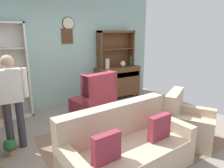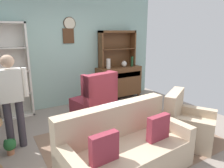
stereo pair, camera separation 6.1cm
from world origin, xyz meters
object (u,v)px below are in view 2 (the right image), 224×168
at_px(potted_plant_small, 10,145).
at_px(person_reading, 12,96).
at_px(couch_floral, 125,151).
at_px(bottle_wine, 132,61).
at_px(sideboard, 119,81).
at_px(vase_tall, 108,64).
at_px(vase_round, 124,64).
at_px(bookshelf, 4,74).
at_px(book_stack, 97,117).
at_px(coffee_table, 91,124).
at_px(wingback_chair, 95,101).
at_px(sideboard_hutch, 117,44).
at_px(armchair_floral, 187,126).

relative_size(potted_plant_small, person_reading, 0.17).
relative_size(couch_floral, person_reading, 1.19).
relative_size(bottle_wine, couch_floral, 0.15).
relative_size(sideboard, vase_tall, 4.89).
xyz_separation_m(vase_tall, potted_plant_small, (-2.63, -1.44, -0.90)).
relative_size(vase_round, bottle_wine, 0.61).
distance_m(bookshelf, book_stack, 2.37).
bearing_deg(coffee_table, wingback_chair, 59.39).
relative_size(vase_round, book_stack, 0.79).
bearing_deg(book_stack, vase_round, 45.07).
bearing_deg(potted_plant_small, couch_floral, -43.40).
height_order(wingback_chair, potted_plant_small, wingback_chair).
xyz_separation_m(vase_tall, wingback_chair, (-0.82, -0.84, -0.67)).
xyz_separation_m(sideboard_hutch, potted_plant_small, (-3.02, -1.63, -1.41)).
bearing_deg(armchair_floral, sideboard, 83.86).
xyz_separation_m(vase_tall, armchair_floral, (0.10, -2.60, -0.76)).
xyz_separation_m(sideboard_hutch, vase_tall, (-0.39, -0.19, -0.51)).
bearing_deg(book_stack, vase_tall, 54.74).
distance_m(vase_tall, wingback_chair, 1.35).
bearing_deg(couch_floral, potted_plant_small, 136.60).
bearing_deg(person_reading, potted_plant_small, -125.55).
xyz_separation_m(sideboard, wingback_chair, (-1.21, -0.92, -0.13)).
xyz_separation_m(couch_floral, potted_plant_small, (-1.34, 1.26, -0.16)).
height_order(bottle_wine, coffee_table, bottle_wine).
bearing_deg(couch_floral, bookshelf, 112.87).
height_order(couch_floral, coffee_table, couch_floral).
distance_m(vase_round, book_stack, 2.55).
xyz_separation_m(armchair_floral, person_reading, (-2.61, 1.34, 0.62)).
relative_size(wingback_chair, potted_plant_small, 4.03).
bearing_deg(coffee_table, bookshelf, 120.24).
xyz_separation_m(bookshelf, vase_round, (3.03, -0.15, 0.00)).
distance_m(armchair_floral, wingback_chair, 1.99).
relative_size(bottle_wine, coffee_table, 0.35).
relative_size(sideboard_hutch, coffee_table, 1.38).
xyz_separation_m(bookshelf, book_stack, (1.28, -1.91, -0.56)).
bearing_deg(vase_round, sideboard_hutch, 126.48).
distance_m(bookshelf, vase_round, 3.03).
distance_m(potted_plant_small, coffee_table, 1.32).
relative_size(sideboard, coffee_table, 1.62).
relative_size(wingback_chair, coffee_table, 1.31).
bearing_deg(book_stack, armchair_floral, -32.58).
bearing_deg(armchair_floral, wingback_chair, 117.67).
distance_m(bookshelf, sideboard, 2.94).
distance_m(vase_tall, person_reading, 2.81).
bearing_deg(book_stack, sideboard_hutch, 49.99).
height_order(bookshelf, person_reading, bookshelf).
xyz_separation_m(bookshelf, vase_tall, (2.51, -0.17, 0.05)).
distance_m(sideboard_hutch, bottle_wine, 0.66).
distance_m(vase_tall, vase_round, 0.52).
bearing_deg(bookshelf, potted_plant_small, -94.49).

